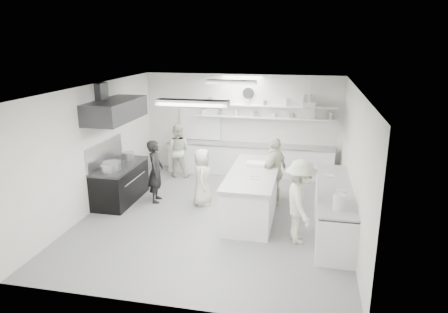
% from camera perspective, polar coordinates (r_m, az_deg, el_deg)
% --- Properties ---
extents(floor, '(6.00, 7.00, 0.02)m').
position_cam_1_polar(floor, '(9.83, -1.07, -8.19)').
color(floor, gray).
rests_on(floor, ground).
extents(ceiling, '(6.00, 7.00, 0.02)m').
position_cam_1_polar(ceiling, '(9.01, -1.17, 9.59)').
color(ceiling, white).
rests_on(ceiling, wall_back).
extents(wall_back, '(6.00, 0.04, 3.00)m').
position_cam_1_polar(wall_back, '(12.65, 2.46, 4.54)').
color(wall_back, silver).
rests_on(wall_back, floor).
extents(wall_front, '(6.00, 0.04, 3.00)m').
position_cam_1_polar(wall_front, '(6.15, -8.55, -8.42)').
color(wall_front, silver).
rests_on(wall_front, floor).
extents(wall_left, '(0.04, 7.00, 3.00)m').
position_cam_1_polar(wall_left, '(10.38, -17.48, 1.23)').
color(wall_left, silver).
rests_on(wall_left, floor).
extents(wall_right, '(0.04, 7.00, 3.00)m').
position_cam_1_polar(wall_right, '(9.14, 17.54, -0.76)').
color(wall_right, silver).
rests_on(wall_right, floor).
extents(stove, '(0.80, 1.80, 0.90)m').
position_cam_1_polar(stove, '(10.84, -14.15, -3.70)').
color(stove, black).
rests_on(stove, floor).
extents(exhaust_hood, '(0.85, 2.00, 0.50)m').
position_cam_1_polar(exhaust_hood, '(10.37, -14.86, 6.23)').
color(exhaust_hood, '#333336').
rests_on(exhaust_hood, wall_left).
extents(back_counter, '(5.00, 0.60, 0.92)m').
position_cam_1_polar(back_counter, '(12.57, 3.52, -0.44)').
color(back_counter, white).
rests_on(back_counter, floor).
extents(shelf_lower, '(4.20, 0.26, 0.04)m').
position_cam_1_polar(shelf_lower, '(12.38, 5.58, 5.41)').
color(shelf_lower, white).
rests_on(shelf_lower, wall_back).
extents(shelf_upper, '(4.20, 0.26, 0.04)m').
position_cam_1_polar(shelf_upper, '(12.32, 5.63, 7.01)').
color(shelf_upper, white).
rests_on(shelf_upper, wall_back).
extents(pass_through_window, '(1.30, 0.04, 1.00)m').
position_cam_1_polar(pass_through_window, '(12.91, -3.28, 4.54)').
color(pass_through_window, black).
rests_on(pass_through_window, wall_back).
extents(wall_clock, '(0.32, 0.05, 0.32)m').
position_cam_1_polar(wall_clock, '(12.42, 3.40, 8.76)').
color(wall_clock, silver).
rests_on(wall_clock, wall_back).
extents(right_counter, '(0.74, 3.30, 0.94)m').
position_cam_1_polar(right_counter, '(9.26, 14.95, -7.10)').
color(right_counter, white).
rests_on(right_counter, floor).
extents(pot_rack, '(0.30, 1.60, 0.40)m').
position_cam_1_polar(pot_rack, '(11.26, 11.72, 6.92)').
color(pot_rack, '#A5A6A7').
rests_on(pot_rack, ceiling).
extents(light_fixture_front, '(1.30, 0.25, 0.10)m').
position_cam_1_polar(light_fixture_front, '(7.30, -4.39, 7.44)').
color(light_fixture_front, white).
rests_on(light_fixture_front, ceiling).
extents(light_fixture_rear, '(1.30, 0.25, 0.10)m').
position_cam_1_polar(light_fixture_rear, '(10.77, 1.03, 10.28)').
color(light_fixture_rear, white).
rests_on(light_fixture_rear, ceiling).
extents(prep_island, '(1.03, 2.75, 1.01)m').
position_cam_1_polar(prep_island, '(9.71, 4.00, -5.22)').
color(prep_island, white).
rests_on(prep_island, floor).
extents(stove_pot, '(0.43, 0.43, 0.24)m').
position_cam_1_polar(stove_pot, '(10.34, -15.27, -1.36)').
color(stove_pot, '#A5A6A7').
rests_on(stove_pot, stove).
extents(cook_stove, '(0.48, 0.64, 1.60)m').
position_cam_1_polar(cook_stove, '(10.51, -9.46, -2.03)').
color(cook_stove, black).
rests_on(cook_stove, floor).
extents(cook_back, '(0.79, 0.62, 1.60)m').
position_cam_1_polar(cook_back, '(12.38, -6.45, 0.86)').
color(cook_back, beige).
rests_on(cook_back, floor).
extents(cook_island_left, '(0.58, 0.77, 1.43)m').
position_cam_1_polar(cook_island_left, '(10.22, -3.05, -2.85)').
color(cook_island_left, beige).
rests_on(cook_island_left, floor).
extents(cook_island_right, '(0.80, 1.12, 1.76)m').
position_cam_1_polar(cook_island_right, '(10.14, 7.02, -2.13)').
color(cook_island_right, beige).
rests_on(cook_island_right, floor).
extents(cook_right, '(0.90, 1.25, 1.74)m').
position_cam_1_polar(cook_right, '(8.45, 10.48, -6.16)').
color(cook_right, beige).
rests_on(cook_right, floor).
extents(bowl_island_a, '(0.29, 0.29, 0.06)m').
position_cam_1_polar(bowl_island_a, '(9.09, 4.35, -3.14)').
color(bowl_island_a, '#A5A6A7').
rests_on(bowl_island_a, prep_island).
extents(bowl_island_b, '(0.24, 0.24, 0.06)m').
position_cam_1_polar(bowl_island_b, '(10.17, 3.56, -1.03)').
color(bowl_island_b, white).
rests_on(bowl_island_b, prep_island).
extents(bowl_right, '(0.29, 0.29, 0.06)m').
position_cam_1_polar(bowl_right, '(9.75, 14.36, -2.74)').
color(bowl_right, white).
rests_on(bowl_right, right_counter).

